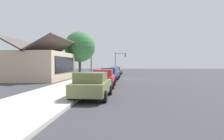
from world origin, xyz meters
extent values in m
plane|color=#38383D|center=(0.00, 0.00, 0.00)|extent=(120.00, 120.00, 0.00)
cube|color=#B2AFA8|center=(0.00, 5.60, 0.08)|extent=(60.00, 4.20, 0.16)
cube|color=olive|center=(-16.74, 2.88, 0.68)|extent=(4.50, 2.00, 0.70)
cube|color=#61683C|center=(-17.18, 2.89, 1.31)|extent=(2.18, 1.71, 0.56)
cylinder|color=black|center=(-15.33, 3.77, 0.33)|extent=(0.67, 0.24, 0.66)
cylinder|color=black|center=(-15.39, 1.90, 0.33)|extent=(0.67, 0.24, 0.66)
cylinder|color=black|center=(-18.09, 3.85, 0.33)|extent=(0.67, 0.24, 0.66)
cylinder|color=black|center=(-18.14, 1.98, 0.33)|extent=(0.67, 0.24, 0.66)
cube|color=red|center=(-10.76, 2.81, 0.68)|extent=(4.66, 1.78, 0.70)
cube|color=#A9272B|center=(-11.23, 2.80, 1.31)|extent=(2.25, 1.54, 0.56)
cylinder|color=black|center=(-9.33, 3.68, 0.33)|extent=(0.66, 0.23, 0.66)
cylinder|color=black|center=(-9.31, 1.95, 0.33)|extent=(0.66, 0.23, 0.66)
cylinder|color=black|center=(-12.21, 3.66, 0.33)|extent=(0.66, 0.23, 0.66)
cylinder|color=black|center=(-12.20, 1.93, 0.33)|extent=(0.66, 0.23, 0.66)
cube|color=navy|center=(-4.09, 2.84, 0.68)|extent=(4.83, 2.04, 0.70)
cube|color=navy|center=(-4.57, 2.86, 1.31)|extent=(2.35, 1.69, 0.56)
cylinder|color=black|center=(-2.58, 3.65, 0.33)|extent=(0.67, 0.25, 0.66)
cylinder|color=black|center=(-2.67, 1.87, 0.33)|extent=(0.67, 0.25, 0.66)
cylinder|color=black|center=(-5.51, 3.81, 0.33)|extent=(0.67, 0.25, 0.66)
cylinder|color=black|center=(-5.61, 2.02, 0.33)|extent=(0.67, 0.25, 0.66)
cube|color=#8CB7E0|center=(1.80, 2.68, 0.68)|extent=(4.48, 1.83, 0.70)
cube|color=#779CBE|center=(1.36, 2.67, 1.31)|extent=(2.17, 1.56, 0.56)
cylinder|color=black|center=(3.15, 3.57, 0.33)|extent=(0.67, 0.24, 0.66)
cylinder|color=black|center=(3.20, 1.87, 0.33)|extent=(0.67, 0.24, 0.66)
cylinder|color=black|center=(0.40, 3.50, 0.33)|extent=(0.67, 0.24, 0.66)
cylinder|color=black|center=(0.45, 1.79, 0.33)|extent=(0.67, 0.24, 0.66)
cube|color=#2D3035|center=(8.33, 2.78, 0.68)|extent=(4.91, 1.95, 0.70)
cube|color=#27292D|center=(7.85, 2.76, 1.31)|extent=(2.39, 1.63, 0.56)
cylinder|color=black|center=(9.79, 3.71, 0.33)|extent=(0.67, 0.25, 0.66)
cylinder|color=black|center=(9.87, 1.97, 0.33)|extent=(0.67, 0.25, 0.66)
cylinder|color=black|center=(6.79, 3.58, 0.33)|extent=(0.67, 0.25, 0.66)
cylinder|color=black|center=(6.87, 1.84, 0.33)|extent=(0.67, 0.25, 0.66)
cube|color=silver|center=(14.04, 2.62, 0.68)|extent=(4.74, 2.03, 0.70)
cube|color=beige|center=(13.57, 2.61, 1.31)|extent=(2.30, 1.73, 0.56)
cylinder|color=black|center=(15.46, 3.61, 0.33)|extent=(0.67, 0.24, 0.66)
cylinder|color=black|center=(15.52, 1.73, 0.33)|extent=(0.67, 0.24, 0.66)
cylinder|color=black|center=(12.56, 3.51, 0.33)|extent=(0.67, 0.24, 0.66)
cylinder|color=black|center=(12.62, 1.63, 0.33)|extent=(0.67, 0.24, 0.66)
cube|color=#9ED1BC|center=(20.59, 2.85, 0.68)|extent=(4.63, 1.86, 0.70)
cube|color=#86B1A0|center=(20.13, 2.86, 1.31)|extent=(2.24, 1.59, 0.56)
cylinder|color=black|center=(22.03, 3.69, 0.33)|extent=(0.66, 0.24, 0.66)
cylinder|color=black|center=(21.99, 1.94, 0.33)|extent=(0.66, 0.24, 0.66)
cylinder|color=black|center=(19.18, 3.76, 0.33)|extent=(0.66, 0.24, 0.66)
cylinder|color=black|center=(19.14, 2.00, 0.33)|extent=(0.66, 0.24, 0.66)
cube|color=#CCB293|center=(-2.79, 12.00, 1.80)|extent=(9.77, 6.37, 3.59)
cube|color=black|center=(-2.79, 8.78, 1.98)|extent=(7.82, 0.08, 2.01)
cube|color=#514742|center=(-2.79, 10.41, 4.44)|extent=(10.37, 3.48, 1.95)
cube|color=#514742|center=(-2.79, 13.59, 4.44)|extent=(10.37, 3.48, 1.95)
cylinder|color=brown|center=(4.41, 8.47, 1.77)|extent=(0.44, 0.44, 3.54)
sphere|color=#38753D|center=(4.41, 8.47, 4.94)|extent=(5.08, 5.08, 5.08)
cylinder|color=#383833|center=(24.38, 3.60, 2.60)|extent=(0.14, 0.14, 5.20)
cylinder|color=#383833|center=(24.38, 2.30, 4.80)|extent=(0.10, 2.60, 0.10)
cube|color=black|center=(24.38, 1.00, 4.35)|extent=(0.28, 0.24, 0.80)
sphere|color=red|center=(24.23, 1.00, 4.61)|extent=(0.16, 0.16, 0.16)
sphere|color=yellow|center=(24.23, 1.00, 4.35)|extent=(0.16, 0.16, 0.16)
sphere|color=green|center=(24.23, 1.00, 4.09)|extent=(0.16, 0.16, 0.16)
cylinder|color=brown|center=(13.90, 8.20, 3.75)|extent=(0.24, 0.24, 7.50)
cube|color=brown|center=(13.90, 8.20, 6.90)|extent=(1.80, 0.12, 0.12)
cylinder|color=red|center=(1.11, 4.20, 0.44)|extent=(0.22, 0.22, 0.55)
sphere|color=red|center=(1.11, 4.20, 0.78)|extent=(0.18, 0.18, 0.18)
camera|label=1|loc=(-29.01, 0.85, 2.10)|focal=32.66mm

